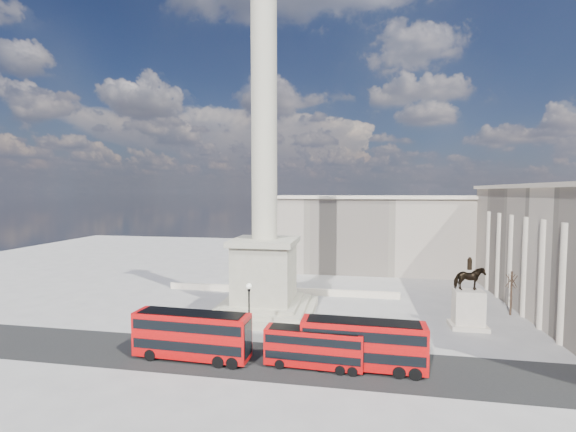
% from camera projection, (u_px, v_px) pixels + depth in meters
% --- Properties ---
extents(ground, '(180.00, 180.00, 0.00)m').
position_uv_depth(ground, '(256.00, 325.00, 50.35)').
color(ground, '#989590').
rests_on(ground, ground).
extents(asphalt_road, '(120.00, 9.00, 0.01)m').
position_uv_depth(asphalt_road, '(278.00, 361.00, 39.65)').
color(asphalt_road, black).
rests_on(asphalt_road, ground).
extents(nelsons_column, '(14.00, 14.00, 49.85)m').
position_uv_depth(nelsons_column, '(265.00, 224.00, 54.45)').
color(nelsons_column, '#ABA68F').
rests_on(nelsons_column, ground).
extents(balustrade_wall, '(40.00, 0.60, 1.10)m').
position_uv_depth(balustrade_wall, '(280.00, 290.00, 66.04)').
color(balustrade_wall, beige).
rests_on(balustrade_wall, ground).
extents(building_northeast, '(51.00, 17.00, 16.60)m').
position_uv_depth(building_northeast, '(389.00, 233.00, 85.67)').
color(building_northeast, beige).
rests_on(building_northeast, ground).
extents(red_bus_a, '(12.36, 3.31, 4.97)m').
position_uv_depth(red_bus_a, '(193.00, 335.00, 39.98)').
color(red_bus_a, '#BE090A').
rests_on(red_bus_a, ground).
extents(red_bus_b, '(9.80, 2.69, 3.94)m').
position_uv_depth(red_bus_b, '(314.00, 347.00, 38.08)').
color(red_bus_b, '#BE090A').
rests_on(red_bus_b, ground).
extents(red_bus_c, '(12.09, 3.09, 4.88)m').
position_uv_depth(red_bus_c, '(364.00, 344.00, 37.65)').
color(red_bus_c, '#BE090A').
rests_on(red_bus_c, ground).
extents(victorian_lamp, '(0.62, 0.62, 7.18)m').
position_uv_depth(victorian_lamp, '(249.00, 309.00, 43.31)').
color(victorian_lamp, black).
rests_on(victorian_lamp, ground).
extents(equestrian_statue, '(4.47, 3.36, 9.19)m').
position_uv_depth(equestrian_statue, '(468.00, 303.00, 49.14)').
color(equestrian_statue, beige).
rests_on(equestrian_statue, ground).
extents(bare_tree_far, '(1.61, 1.61, 6.57)m').
position_uv_depth(bare_tree_far, '(512.00, 279.00, 54.23)').
color(bare_tree_far, '#332319').
rests_on(bare_tree_far, ground).
extents(pedestrian_walking, '(0.71, 0.57, 1.71)m').
position_uv_depth(pedestrian_walking, '(356.00, 342.00, 42.44)').
color(pedestrian_walking, black).
rests_on(pedestrian_walking, ground).
extents(pedestrian_standing, '(0.90, 0.81, 1.51)m').
position_uv_depth(pedestrian_standing, '(423.00, 351.00, 40.48)').
color(pedestrian_standing, black).
rests_on(pedestrian_standing, ground).
extents(pedestrian_crossing, '(0.65, 1.14, 1.82)m').
position_uv_depth(pedestrian_crossing, '(381.00, 346.00, 41.21)').
color(pedestrian_crossing, black).
rests_on(pedestrian_crossing, ground).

